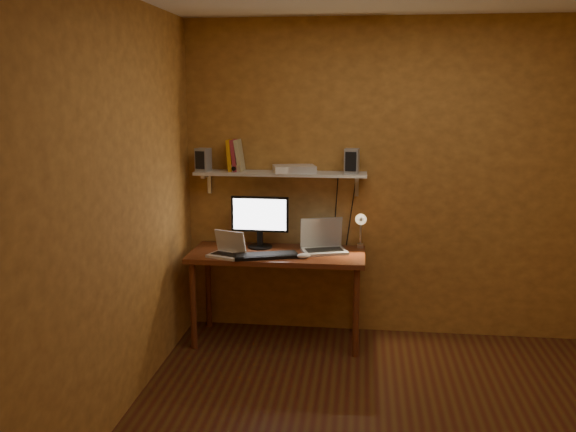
# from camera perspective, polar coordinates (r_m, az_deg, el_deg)

# --- Properties ---
(room) EXTENTS (3.44, 3.24, 2.64)m
(room) POSITION_cam_1_polar(r_m,az_deg,el_deg) (3.49, 10.72, -0.44)
(room) COLOR #4F3114
(room) RESTS_ON ground
(desk) EXTENTS (1.40, 0.60, 0.75)m
(desk) POSITION_cam_1_polar(r_m,az_deg,el_deg) (4.92, -0.99, -4.37)
(desk) COLOR maroon
(desk) RESTS_ON ground
(wall_shelf) EXTENTS (1.40, 0.25, 0.21)m
(wall_shelf) POSITION_cam_1_polar(r_m,az_deg,el_deg) (4.97, -0.71, 3.96)
(wall_shelf) COLOR silver
(wall_shelf) RESTS_ON room
(monitor) EXTENTS (0.47, 0.21, 0.43)m
(monitor) POSITION_cam_1_polar(r_m,az_deg,el_deg) (4.99, -2.65, -0.29)
(monitor) COLOR black
(monitor) RESTS_ON desk
(laptop) EXTENTS (0.40, 0.34, 0.26)m
(laptop) POSITION_cam_1_polar(r_m,az_deg,el_deg) (4.93, 3.28, -2.48)
(laptop) COLOR #919499
(laptop) RESTS_ON desk
(netbook) EXTENTS (0.31, 0.27, 0.20)m
(netbook) POSITION_cam_1_polar(r_m,az_deg,el_deg) (4.80, -5.64, -3.10)
(netbook) COLOR silver
(netbook) RESTS_ON desk
(keyboard) EXTENTS (0.53, 0.31, 0.03)m
(keyboard) POSITION_cam_1_polar(r_m,az_deg,el_deg) (4.75, -2.09, -3.73)
(keyboard) COLOR black
(keyboard) RESTS_ON desk
(mouse) EXTENTS (0.12, 0.09, 0.04)m
(mouse) POSITION_cam_1_polar(r_m,az_deg,el_deg) (4.72, 1.49, -3.75)
(mouse) COLOR silver
(mouse) RESTS_ON desk
(desk_lamp) EXTENTS (0.09, 0.23, 0.38)m
(desk_lamp) POSITION_cam_1_polar(r_m,az_deg,el_deg) (4.93, 6.83, -0.91)
(desk_lamp) COLOR silver
(desk_lamp) RESTS_ON desk
(speaker_left) EXTENTS (0.13, 0.13, 0.19)m
(speaker_left) POSITION_cam_1_polar(r_m,az_deg,el_deg) (5.07, -7.94, 5.26)
(speaker_left) COLOR #919499
(speaker_left) RESTS_ON wall_shelf
(speaker_right) EXTENTS (0.12, 0.12, 0.20)m
(speaker_right) POSITION_cam_1_polar(r_m,az_deg,el_deg) (4.91, 5.99, 5.15)
(speaker_right) COLOR #919499
(speaker_right) RESTS_ON wall_shelf
(books) EXTENTS (0.13, 0.18, 0.26)m
(books) POSITION_cam_1_polar(r_m,az_deg,el_deg) (5.03, -4.97, 5.68)
(books) COLOR orange
(books) RESTS_ON wall_shelf
(shelf_camera) EXTENTS (0.10, 0.05, 0.06)m
(shelf_camera) POSITION_cam_1_polar(r_m,az_deg,el_deg) (4.97, -5.04, 4.46)
(shelf_camera) COLOR silver
(shelf_camera) RESTS_ON wall_shelf
(router) EXTENTS (0.38, 0.30, 0.06)m
(router) POSITION_cam_1_polar(r_m,az_deg,el_deg) (4.95, 0.58, 4.44)
(router) COLOR silver
(router) RESTS_ON wall_shelf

